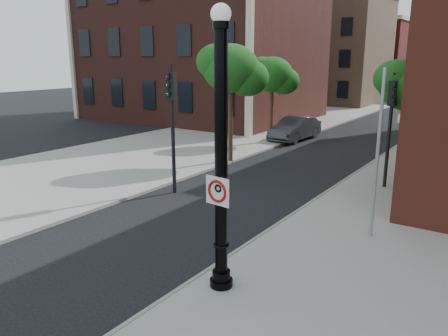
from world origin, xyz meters
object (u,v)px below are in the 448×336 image
Objects in this scene: lamppost at (221,169)px; traffic_signal_right at (391,113)px; no_parking_sign at (218,191)px; traffic_signal_left at (172,108)px; parked_car at (295,128)px.

lamppost is 10.50m from traffic_signal_right.
traffic_signal_left is (-5.94, 5.39, 0.94)m from no_parking_sign.
traffic_signal_right is (0.97, 10.62, 0.70)m from no_parking_sign.
traffic_signal_right reaches higher than parked_car.
parked_car is at bearing 139.33° from traffic_signal_right.
lamppost is at bearing -54.74° from traffic_signal_left.
lamppost is at bearing -67.19° from parked_car.
traffic_signal_right is at bearing 89.90° from no_parking_sign.
lamppost reaches higher than traffic_signal_left.
traffic_signal_right is (0.98, 10.45, 0.25)m from lamppost.
traffic_signal_left is 8.67m from traffic_signal_right.
no_parking_sign is 0.13× the size of traffic_signal_left.
traffic_signal_right reaches higher than no_parking_sign.
traffic_signal_left reaches higher than traffic_signal_right.
parked_car is at bearing 80.98° from traffic_signal_left.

